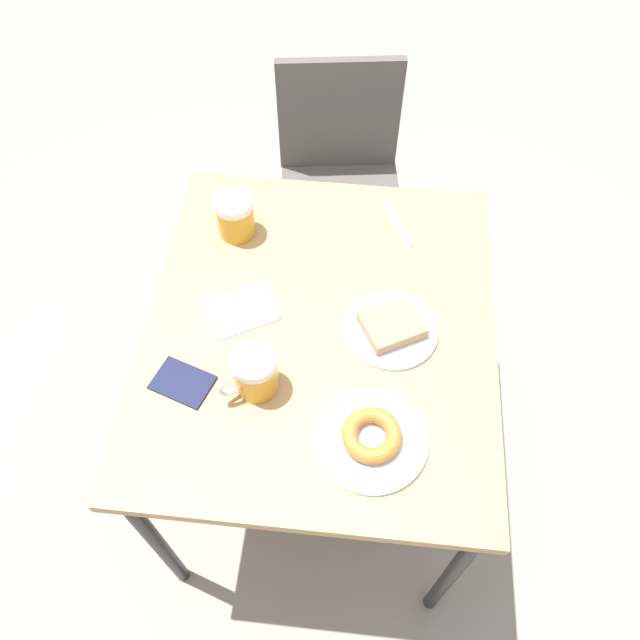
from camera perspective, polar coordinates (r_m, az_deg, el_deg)
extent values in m
plane|color=gray|center=(2.12, 0.00, -11.93)|extent=(8.00, 8.00, 0.00)
cube|color=tan|center=(1.46, 0.00, -0.77)|extent=(0.81, 0.94, 0.03)
cylinder|color=black|center=(1.70, -14.66, -19.07)|extent=(0.04, 0.04, 0.73)
cylinder|color=black|center=(1.67, 11.91, -21.77)|extent=(0.04, 0.04, 0.73)
cylinder|color=black|center=(2.06, -8.92, 4.19)|extent=(0.04, 0.04, 0.73)
cylinder|color=black|center=(2.04, 11.55, 2.50)|extent=(0.04, 0.04, 0.73)
cube|color=#514C47|center=(2.14, 1.89, 10.68)|extent=(0.45, 0.45, 0.02)
cube|color=#514C47|center=(2.14, 1.76, 18.20)|extent=(0.40, 0.09, 0.40)
cylinder|color=#514C47|center=(2.20, -2.59, 3.09)|extent=(0.03, 0.03, 0.44)
cylinder|color=#514C47|center=(2.22, 6.51, 3.34)|extent=(0.03, 0.03, 0.44)
cylinder|color=#514C47|center=(2.42, -2.69, 9.69)|extent=(0.03, 0.03, 0.44)
cylinder|color=#514C47|center=(2.44, 5.67, 9.88)|extent=(0.03, 0.03, 0.44)
cylinder|color=silver|center=(1.44, 6.53, -1.06)|extent=(0.22, 0.22, 0.01)
cube|color=tan|center=(1.42, 6.61, -0.60)|extent=(0.17, 0.16, 0.03)
cylinder|color=silver|center=(1.31, 4.68, -10.82)|extent=(0.24, 0.24, 0.01)
torus|color=#B2702D|center=(1.29, 4.74, -10.44)|extent=(0.12, 0.12, 0.03)
cylinder|color=#C68C23|center=(1.60, -7.69, 9.11)|extent=(0.09, 0.09, 0.09)
cylinder|color=white|center=(1.57, -7.92, 10.51)|extent=(0.10, 0.10, 0.02)
torus|color=silver|center=(1.63, -7.70, 10.70)|extent=(0.02, 0.07, 0.07)
cylinder|color=#C68C23|center=(1.33, -5.88, -5.00)|extent=(0.09, 0.09, 0.09)
cylinder|color=white|center=(1.28, -6.09, -3.79)|extent=(0.10, 0.10, 0.02)
torus|color=silver|center=(1.32, -7.92, -5.80)|extent=(0.06, 0.05, 0.07)
cube|color=white|center=(1.48, -7.15, 0.89)|extent=(0.19, 0.18, 0.00)
cube|color=silver|center=(1.65, 7.14, 8.81)|extent=(0.09, 0.16, 0.00)
cube|color=#141938|center=(1.40, -12.46, -5.60)|extent=(0.15, 0.12, 0.01)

